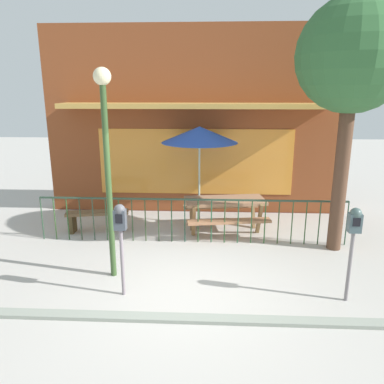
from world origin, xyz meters
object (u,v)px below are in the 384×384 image
object	(u,v)px
parking_meter_far	(354,230)
street_tree	(353,59)
patio_bench	(98,217)
street_lamp	(106,144)
picnic_table_left	(225,206)
parking_meter_near	(120,226)
patio_umbrella	(200,135)

from	to	relation	value
parking_meter_far	street_tree	distance (m)	3.27
patio_bench	parking_meter_far	bearing A→B (deg)	-30.22
parking_meter_far	street_lamp	bearing A→B (deg)	170.46
picnic_table_left	parking_meter_near	size ratio (longest dim) A/B	1.32
street_tree	patio_bench	bearing A→B (deg)	172.02
picnic_table_left	patio_umbrella	xyz separation A→B (m)	(-0.60, 0.51, 1.54)
parking_meter_far	street_lamp	distance (m)	4.03
picnic_table_left	parking_meter_far	distance (m)	3.43
patio_umbrella	patio_bench	distance (m)	3.00
picnic_table_left	street_tree	world-z (taller)	street_tree
parking_meter_far	street_lamp	world-z (taller)	street_lamp
picnic_table_left	patio_umbrella	world-z (taller)	patio_umbrella
patio_umbrella	street_lamp	distance (m)	3.09
parking_meter_near	street_tree	xyz separation A→B (m)	(3.91, 2.02, 2.54)
picnic_table_left	patio_umbrella	size ratio (longest dim) A/B	0.84
picnic_table_left	parking_meter_near	distance (m)	3.38
parking_meter_near	street_lamp	distance (m)	1.36
picnic_table_left	street_lamp	world-z (taller)	street_lamp
patio_umbrella	street_lamp	bearing A→B (deg)	-117.45
street_tree	street_lamp	size ratio (longest dim) A/B	1.37
parking_meter_far	picnic_table_left	bearing A→B (deg)	121.97
picnic_table_left	parking_meter_far	bearing A→B (deg)	-58.03
parking_meter_near	parking_meter_far	distance (m)	3.49
patio_bench	parking_meter_far	size ratio (longest dim) A/B	0.95
picnic_table_left	street_tree	size ratio (longest dim) A/B	0.41
parking_meter_far	patio_umbrella	bearing A→B (deg)	125.29
patio_bench	street_lamp	world-z (taller)	street_lamp
patio_bench	parking_meter_far	world-z (taller)	parking_meter_far
parking_meter_near	street_lamp	xyz separation A→B (m)	(-0.32, 0.64, 1.16)
picnic_table_left	patio_bench	bearing A→B (deg)	-177.39
patio_umbrella	parking_meter_far	xyz separation A→B (m)	(2.39, -3.38, -0.99)
picnic_table_left	patio_bench	xyz separation A→B (m)	(-2.91, -0.13, -0.26)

